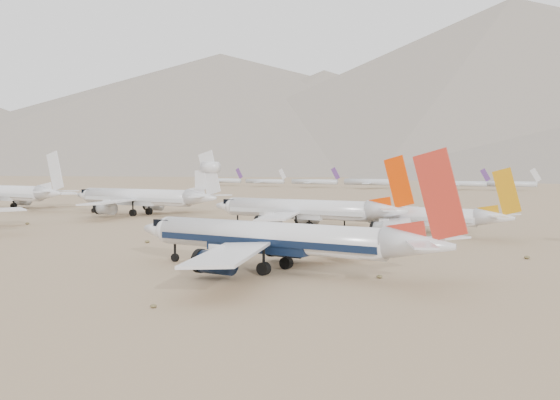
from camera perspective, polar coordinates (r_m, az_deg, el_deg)
name	(u,v)px	position (r m, az deg, el deg)	size (l,w,h in m)	color
ground	(227,265)	(96.65, -4.85, -5.95)	(7000.00, 7000.00, 0.00)	#7E6549
main_airliner	(279,239)	(88.99, -0.05, -3.60)	(49.49, 48.34, 17.47)	white
row2_gold_tail	(413,216)	(140.47, 12.05, -1.48)	(42.28, 41.35, 15.05)	white
row2_orange_tail	(305,210)	(147.05, 2.30, -0.92)	(49.64, 48.56, 17.71)	white
row2_white_trijet	(144,197)	(198.29, -12.30, 0.26)	(56.40, 55.12, 19.98)	white
row2_white_twin	(5,193)	(241.66, -23.81, 0.55)	(57.42, 56.19, 20.52)	white
desert_scrub	(17,272)	(96.12, -22.94, -6.06)	(233.60, 121.67, 0.63)	brown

